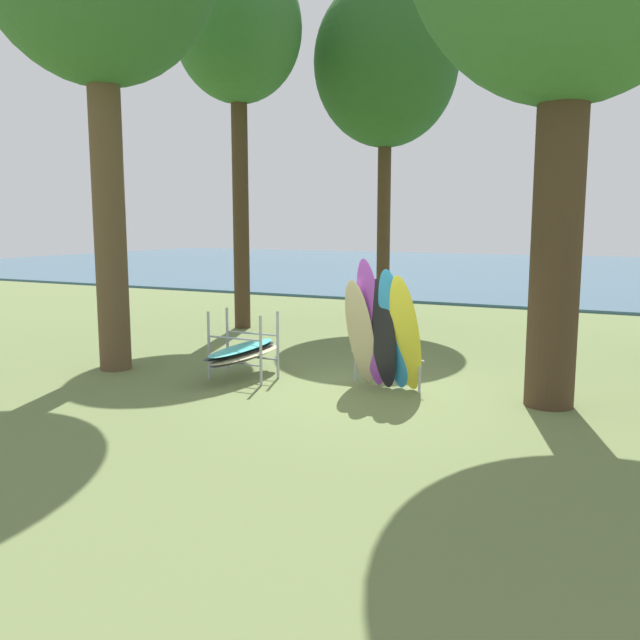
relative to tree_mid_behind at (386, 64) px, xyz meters
name	(u,v)px	position (x,y,z in m)	size (l,w,h in m)	color
ground_plane	(360,393)	(2.69, -8.10, -7.20)	(80.00, 80.00, 0.00)	olive
lake_water	(565,271)	(2.69, 22.27, -7.15)	(80.00, 36.00, 0.10)	#38607A
tree_mid_behind	(386,64)	(0.00, 0.00, 0.00)	(4.02, 4.02, 9.56)	#42301E
tree_far_right_back	(238,32)	(-2.89, -3.04, 0.45)	(3.29, 3.29, 9.67)	#42301E
leaning_board_pile	(383,331)	(2.93, -7.74, -6.18)	(1.49, 0.87, 2.26)	#C6B289
board_storage_rack	(243,352)	(0.35, -8.09, -6.70)	(1.15, 2.12, 1.25)	#9EA0A5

